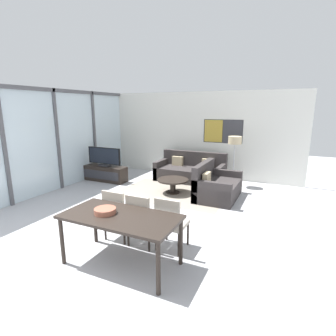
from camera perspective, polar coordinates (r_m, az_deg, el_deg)
The scene contains 15 objects.
ground_plane at distance 4.36m, azimuth -24.83°, elevation -19.89°, with size 24.00×24.00×0.00m, color #B2B2B7.
wall_back at distance 8.93m, azimuth 5.83°, elevation 7.25°, with size 6.97×0.09×2.80m.
window_wall_left at distance 8.01m, azimuth -23.10°, elevation 6.57°, with size 0.07×6.13×2.80m.
area_rug at distance 7.24m, azimuth 1.05°, elevation -5.37°, with size 2.91×1.96×0.01m.
tv_console at distance 8.59m, azimuth -13.53°, elevation -1.15°, with size 1.45×0.45×0.48m.
television at distance 8.48m, azimuth -13.71°, elevation 2.37°, with size 1.20×0.20×0.59m.
sofa_main at distance 8.42m, azimuth 4.97°, elevation -0.83°, with size 2.15×0.96×0.90m.
sofa_side at distance 6.92m, azimuth 10.16°, elevation -4.06°, with size 0.96×1.47×0.90m.
coffee_table at distance 7.15m, azimuth 1.06°, elevation -3.19°, with size 0.84×0.84×0.39m.
dining_table at distance 3.91m, azimuth -10.32°, elevation -11.19°, with size 1.72×0.85×0.77m.
dining_chair_left at distance 4.71m, azimuth -10.85°, elevation -9.34°, with size 0.46×0.46×0.92m.
dining_chair_centre at distance 4.44m, azimuth -5.74°, elevation -10.58°, with size 0.46×0.46×0.92m.
dining_chair_right at distance 4.28m, azimuth 0.51°, elevation -11.43°, with size 0.46×0.46×0.92m.
fruit_bowl at distance 3.98m, azimuth -13.52°, elevation -8.98°, with size 0.32×0.32×0.08m.
floor_lamp at distance 7.88m, azimuth 14.34°, elevation 5.21°, with size 0.38×0.38×1.48m.
Camera 1 is at (2.96, -2.25, 2.28)m, focal length 28.00 mm.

